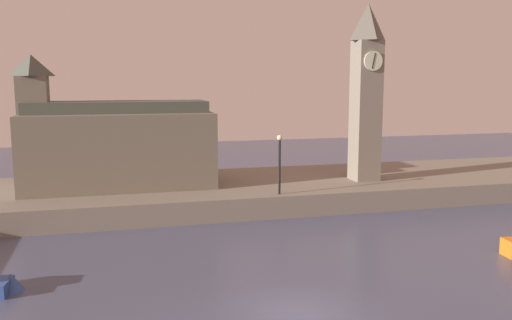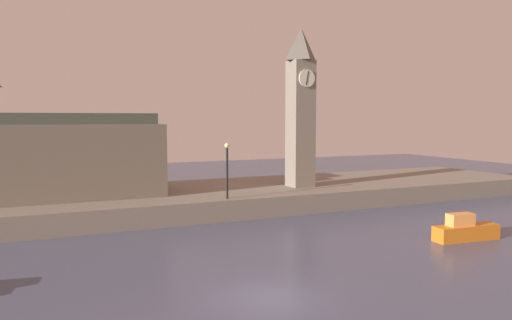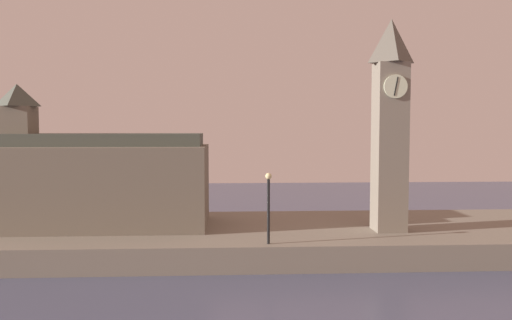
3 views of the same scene
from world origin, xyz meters
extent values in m
cube|color=slate|center=(0.00, 20.00, 0.75)|extent=(70.00, 12.00, 1.50)
cube|color=slate|center=(11.75, 18.23, 6.71)|extent=(1.87, 1.87, 10.43)
cylinder|color=beige|center=(11.75, 17.24, 10.42)|extent=(1.42, 0.12, 1.42)
cube|color=black|center=(11.75, 17.17, 10.42)|extent=(0.27, 0.04, 1.13)
pyramid|color=#554E43|center=(11.75, 18.23, 13.28)|extent=(2.06, 2.06, 2.70)
cube|color=#6B6051|center=(-6.27, 20.67, 4.13)|extent=(13.10, 6.54, 5.27)
cube|color=#6B6051|center=(-11.84, 20.67, 5.41)|extent=(1.97, 1.97, 7.82)
pyramid|color=#474C42|center=(-11.84, 20.67, 10.04)|extent=(2.17, 2.17, 1.44)
cube|color=#42473D|center=(-6.27, 20.67, 7.17)|extent=(12.45, 3.92, 0.80)
cylinder|color=black|center=(3.92, 14.83, 3.30)|extent=(0.16, 0.16, 3.61)
sphere|color=#F2E099|center=(3.92, 14.83, 5.29)|extent=(0.36, 0.36, 0.36)
camera|label=1|loc=(-6.65, -18.77, 9.01)|focal=37.76mm
camera|label=2|loc=(-8.09, -16.92, 7.19)|focal=33.84mm
camera|label=3|loc=(1.74, -13.85, 8.03)|focal=36.74mm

